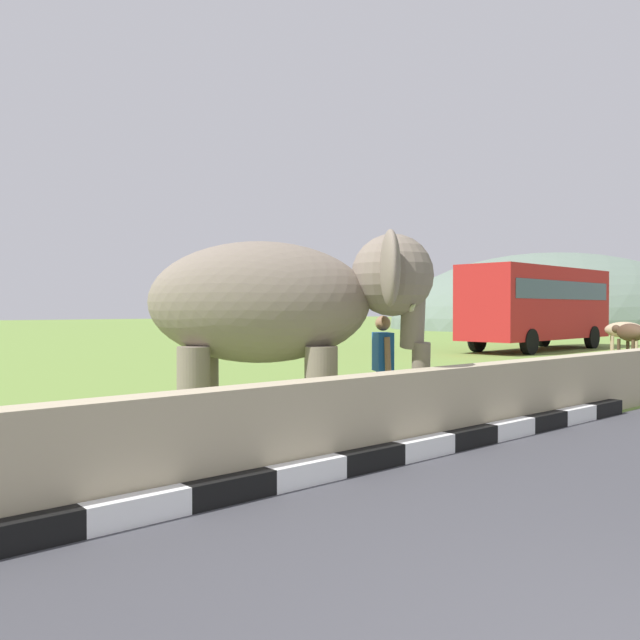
# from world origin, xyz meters

# --- Properties ---
(striped_curb) EXTENTS (16.20, 0.20, 0.24)m
(striped_curb) POSITION_xyz_m (-0.35, 4.16, 0.12)
(striped_curb) COLOR white
(striped_curb) RESTS_ON ground_plane
(barrier_parapet) EXTENTS (28.00, 0.36, 1.00)m
(barrier_parapet) POSITION_xyz_m (2.00, 4.46, 0.50)
(barrier_parapet) COLOR tan
(barrier_parapet) RESTS_ON ground_plane
(elephant) EXTENTS (3.91, 3.72, 2.81)m
(elephant) POSITION_xyz_m (2.49, 6.41, 1.81)
(elephant) COLOR #796C5E
(elephant) RESTS_ON ground_plane
(person_handler) EXTENTS (0.43, 0.62, 1.66)m
(person_handler) POSITION_xyz_m (4.00, 5.97, 0.93)
(person_handler) COLOR navy
(person_handler) RESTS_ON ground_plane
(bus_red) EXTENTS (9.06, 3.02, 3.50)m
(bus_red) POSITION_xyz_m (22.15, 14.11, 2.08)
(bus_red) COLOR #B21E1E
(bus_red) RESTS_ON ground_plane
(cow_near) EXTENTS (1.41, 1.80, 1.23)m
(cow_near) POSITION_xyz_m (21.13, 9.76, 0.87)
(cow_near) COLOR #473323
(cow_near) RESTS_ON ground_plane
(cow_mid) EXTENTS (1.31, 1.85, 1.23)m
(cow_mid) POSITION_xyz_m (24.11, 11.24, 0.87)
(cow_mid) COLOR tan
(cow_mid) RESTS_ON ground_plane
(hill_east) EXTENTS (35.12, 28.09, 14.21)m
(hill_east) POSITION_xyz_m (55.00, 31.62, 0.00)
(hill_east) COLOR slate
(hill_east) RESTS_ON ground_plane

